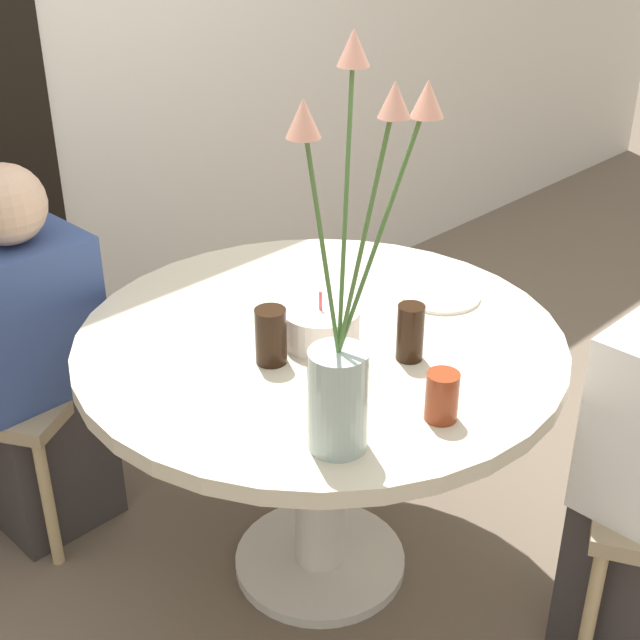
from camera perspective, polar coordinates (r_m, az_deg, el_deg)
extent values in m
plane|color=#6B5B4C|center=(2.51, 0.00, -15.34)|extent=(16.00, 16.00, 0.00)
cube|color=silver|center=(2.85, -18.73, 18.19)|extent=(8.00, 0.05, 2.60)
cylinder|color=beige|center=(2.09, 0.00, -1.45)|extent=(1.15, 1.15, 0.04)
cylinder|color=silver|center=(2.28, 0.00, -8.93)|extent=(0.13, 0.13, 0.64)
cylinder|color=silver|center=(2.50, 0.00, -15.09)|extent=(0.46, 0.46, 0.03)
cube|color=#9E896B|center=(2.56, -19.09, -4.22)|extent=(0.55, 0.55, 0.04)
cylinder|color=tan|center=(2.49, -16.99, -11.16)|extent=(0.03, 0.03, 0.40)
cylinder|color=tan|center=(2.72, -13.44, -6.88)|extent=(0.03, 0.03, 0.40)
cylinder|color=tan|center=(2.88, -19.51, -5.68)|extent=(0.03, 0.03, 0.40)
cylinder|color=tan|center=(2.44, 17.35, -12.16)|extent=(0.03, 0.03, 0.40)
cylinder|color=tan|center=(2.18, 16.87, -17.76)|extent=(0.03, 0.03, 0.40)
cylinder|color=white|center=(2.04, 0.03, -0.36)|extent=(0.18, 0.18, 0.08)
cylinder|color=#E54C4C|center=(2.01, 0.03, 1.25)|extent=(0.01, 0.01, 0.04)
cylinder|color=#9EB2AD|center=(1.66, 1.15, -5.14)|extent=(0.11, 0.11, 0.21)
cylinder|color=#4C7538|center=(1.56, 1.66, 7.35)|extent=(0.12, 0.09, 0.51)
cone|color=#E0997F|center=(1.55, 2.17, 17.05)|extent=(0.06, 0.06, 0.06)
cylinder|color=#4C7538|center=(1.51, 0.13, 4.98)|extent=(0.05, 0.05, 0.43)
cone|color=#E0997F|center=(1.44, -1.08, 12.80)|extent=(0.06, 0.06, 0.06)
cylinder|color=#4C7538|center=(1.53, 3.90, 5.64)|extent=(0.14, 0.07, 0.45)
cone|color=#E0997F|center=(1.49, 6.90, 13.90)|extent=(0.06, 0.06, 0.06)
cylinder|color=#4C7538|center=(1.49, 2.86, 5.43)|extent=(0.05, 0.08, 0.46)
cone|color=#E0997F|center=(1.41, 4.80, 13.90)|extent=(0.05, 0.05, 0.06)
cylinder|color=silver|center=(2.27, 7.72, 1.56)|extent=(0.20, 0.20, 0.01)
cylinder|color=maroon|center=(1.78, 7.81, -4.86)|extent=(0.07, 0.07, 0.10)
cylinder|color=black|center=(1.97, 5.80, -0.80)|extent=(0.06, 0.06, 0.13)
cylinder|color=black|center=(1.95, -3.17, -1.03)|extent=(0.07, 0.07, 0.13)
cube|color=#383333|center=(2.63, -16.92, -8.20)|extent=(0.31, 0.24, 0.44)
cube|color=#33477F|center=(2.41, -18.33, 0.12)|extent=(0.34, 0.24, 0.42)
sphere|color=#D1A889|center=(2.28, -19.50, 6.99)|extent=(0.20, 0.20, 0.20)
cube|color=#383333|center=(2.30, 19.49, -14.74)|extent=(0.31, 0.24, 0.44)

